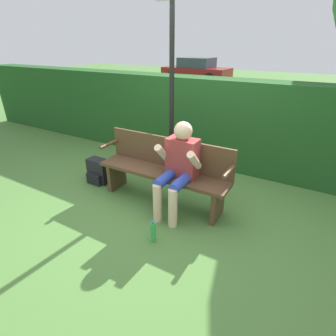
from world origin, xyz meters
The scene contains 8 objects.
ground_plane centered at (0.00, 0.00, 0.00)m, with size 40.00×40.00×0.00m, color #4C7A38.
hedge_back centered at (0.00, 1.66, 0.75)m, with size 12.00×0.53×1.50m.
park_bench centered at (0.00, 0.06, 0.48)m, with size 1.84×0.40×0.89m.
person_seated centered at (0.28, -0.07, 0.66)m, with size 0.52×0.61×1.18m.
backpack centered at (-1.18, 0.00, 0.18)m, with size 0.35×0.26×0.38m.
water_bottle centered at (0.33, -0.75, 0.13)m, with size 0.06×0.06×0.26m.
signpost centered at (-0.25, 0.70, 1.57)m, with size 0.43×0.09×2.78m.
parked_car centered at (-5.01, 12.24, 0.59)m, with size 3.93×1.94×1.26m.
Camera 1 is at (1.63, -2.68, 2.02)m, focal length 28.00 mm.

